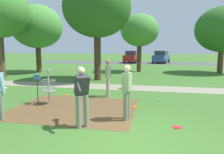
% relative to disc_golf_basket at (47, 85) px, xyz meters
% --- Properties ---
extents(ground_plane, '(160.00, 160.00, 0.00)m').
position_rel_disc_golf_basket_xyz_m(ground_plane, '(3.53, -2.90, -0.75)').
color(ground_plane, '#3D6B28').
extents(dirt_tee_pad, '(4.48, 3.61, 0.01)m').
position_rel_disc_golf_basket_xyz_m(dirt_tee_pad, '(1.29, -0.41, -0.75)').
color(dirt_tee_pad, brown).
rests_on(dirt_tee_pad, ground).
extents(disc_golf_basket, '(0.98, 0.58, 1.39)m').
position_rel_disc_golf_basket_xyz_m(disc_golf_basket, '(0.00, 0.00, 0.00)').
color(disc_golf_basket, '#9E9EA3').
rests_on(disc_golf_basket, ground).
extents(player_foreground_watching, '(0.44, 0.50, 1.71)m').
position_rel_disc_golf_basket_xyz_m(player_foreground_watching, '(2.10, 1.69, 0.21)').
color(player_foreground_watching, tan).
rests_on(player_foreground_watching, ground).
extents(player_waiting_left, '(0.43, 0.49, 1.71)m').
position_rel_disc_golf_basket_xyz_m(player_waiting_left, '(3.34, -1.22, 0.21)').
color(player_waiting_left, slate).
rests_on(player_waiting_left, ground).
extents(player_waiting_right, '(0.58, 1.13, 1.71)m').
position_rel_disc_golf_basket_xyz_m(player_waiting_right, '(2.21, -2.09, 0.23)').
color(player_waiting_right, slate).
rests_on(player_waiting_right, ground).
extents(frisbee_by_tee, '(0.25, 0.25, 0.02)m').
position_rel_disc_golf_basket_xyz_m(frisbee_by_tee, '(4.42, 1.49, -0.74)').
color(frisbee_by_tee, green).
rests_on(frisbee_by_tee, ground).
extents(frisbee_mid_grass, '(0.23, 0.23, 0.02)m').
position_rel_disc_golf_basket_xyz_m(frisbee_mid_grass, '(0.09, 1.56, -0.74)').
color(frisbee_mid_grass, orange).
rests_on(frisbee_mid_grass, ground).
extents(frisbee_far_left, '(0.24, 0.24, 0.02)m').
position_rel_disc_golf_basket_xyz_m(frisbee_far_left, '(2.97, 0.89, -0.74)').
color(frisbee_far_left, red).
rests_on(frisbee_far_left, ground).
extents(frisbee_far_right, '(0.26, 0.26, 0.02)m').
position_rel_disc_golf_basket_xyz_m(frisbee_far_right, '(4.83, -1.60, -0.74)').
color(frisbee_far_right, red).
rests_on(frisbee_far_right, ground).
extents(frisbee_scattered_a, '(0.20, 0.20, 0.02)m').
position_rel_disc_golf_basket_xyz_m(frisbee_scattered_a, '(3.48, 0.18, -0.74)').
color(frisbee_scattered_a, orange).
rests_on(frisbee_scattered_a, ground).
extents(tree_near_left, '(4.66, 4.66, 5.83)m').
position_rel_disc_golf_basket_xyz_m(tree_near_left, '(9.95, 12.58, 3.08)').
color(tree_near_left, '#4C3823').
rests_on(tree_near_left, ground).
extents(tree_near_right, '(4.61, 4.61, 6.84)m').
position_rel_disc_golf_basket_xyz_m(tree_near_right, '(0.30, 6.44, 4.10)').
color(tree_near_right, '#422D1E').
rests_on(tree_near_right, ground).
extents(tree_mid_left, '(4.53, 4.53, 6.07)m').
position_rel_disc_golf_basket_xyz_m(tree_mid_left, '(-6.24, 9.86, 3.37)').
color(tree_mid_left, '#4C3823').
rests_on(tree_mid_left, ground).
extents(tree_mid_center, '(3.53, 3.53, 5.38)m').
position_rel_disc_golf_basket_xyz_m(tree_mid_center, '(2.76, 12.24, 3.09)').
color(tree_mid_center, '#4C3823').
rests_on(tree_mid_center, ground).
extents(parking_lot_strip, '(36.00, 6.00, 0.01)m').
position_rel_disc_golf_basket_xyz_m(parking_lot_strip, '(3.53, 24.20, -0.75)').
color(parking_lot_strip, '#4C4C51').
rests_on(parking_lot_strip, ground).
extents(parked_car_leftmost, '(2.46, 4.43, 1.84)m').
position_rel_disc_golf_basket_xyz_m(parked_car_leftmost, '(0.85, 24.47, 0.17)').
color(parked_car_leftmost, maroon).
rests_on(parked_car_leftmost, ground).
extents(parked_car_center_left, '(2.80, 4.52, 1.84)m').
position_rel_disc_golf_basket_xyz_m(parked_car_center_left, '(5.22, 24.82, 0.17)').
color(parked_car_center_left, '#2D4784').
rests_on(parked_car_center_left, ground).
extents(gravel_path, '(40.00, 1.62, 0.00)m').
position_rel_disc_golf_basket_xyz_m(gravel_path, '(3.53, 4.07, -0.75)').
color(gravel_path, gray).
rests_on(gravel_path, ground).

